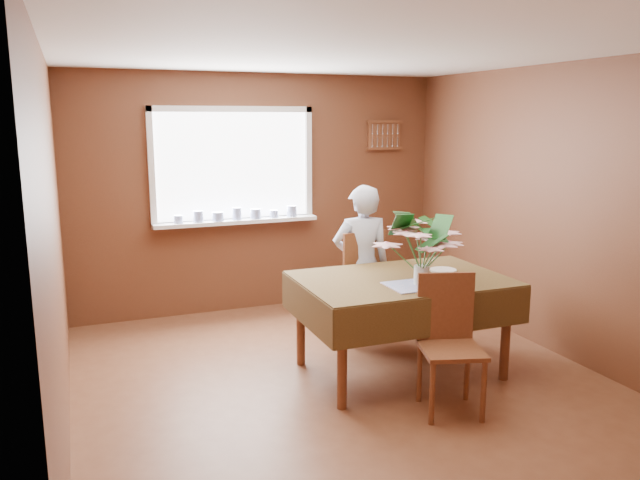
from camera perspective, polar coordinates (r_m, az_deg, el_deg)
name	(u,v)px	position (r m, az deg, el deg)	size (l,w,h in m)	color
floor	(346,385)	(4.98, 2.41, -13.11)	(4.50, 4.50, 0.00)	brown
ceiling	(349,51)	(4.56, 2.68, 16.87)	(4.50, 4.50, 0.00)	white
wall_back	(261,193)	(6.70, -5.41, 4.27)	(4.00, 4.00, 0.00)	brown
wall_front	(573,314)	(2.77, 22.13, -6.28)	(4.00, 4.00, 0.00)	brown
wall_left	(55,247)	(4.21, -23.11, -0.60)	(4.50, 4.50, 0.00)	brown
wall_right	(561,212)	(5.72, 21.14, 2.41)	(4.50, 4.50, 0.00)	brown
window_assembly	(235,186)	(6.56, -7.79, 4.90)	(1.72, 0.20, 1.22)	white
spoon_rack	(384,135)	(7.17, 5.92, 9.52)	(0.44, 0.05, 0.33)	brown
dining_table	(401,289)	(5.03, 7.44, -4.49)	(1.65, 1.13, 0.80)	brown
chair_far	(356,281)	(5.78, 3.35, -3.73)	(0.52, 0.52, 1.04)	brown
chair_near	(449,337)	(4.54, 11.67, -8.65)	(0.51, 0.51, 0.96)	brown
seated_woman	(361,265)	(5.67, 3.81, -2.29)	(0.53, 0.35, 1.46)	white
flower_bouquet	(423,241)	(4.73, 9.37, -0.14)	(0.60, 0.60, 0.52)	white
side_plate	(443,270)	(5.27, 11.20, -2.73)	(0.22, 0.22, 0.01)	white
table_knife	(434,281)	(4.89, 10.35, -3.74)	(0.02, 0.20, 0.00)	silver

